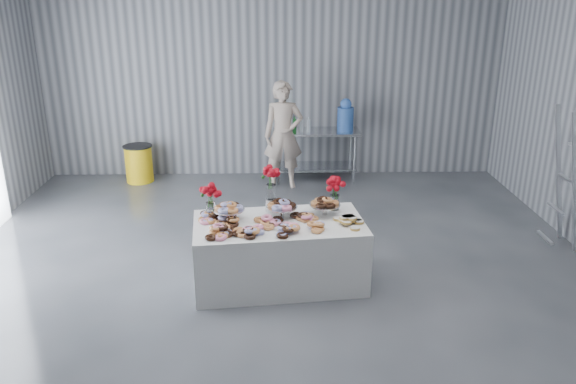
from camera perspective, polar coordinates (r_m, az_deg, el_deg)
name	(u,v)px	position (r m, az deg, el deg)	size (l,w,h in m)	color
ground	(273,300)	(6.26, -1.53, -10.92)	(9.00, 9.00, 0.00)	#35373C
room_walls	(242,53)	(5.48, -4.74, 13.91)	(8.04, 9.04, 4.02)	gray
display_table	(279,252)	(6.44, -0.90, -6.15)	(1.90, 1.00, 0.75)	silver
prep_table	(316,146)	(9.84, 2.85, 4.68)	(1.50, 0.60, 0.90)	silver
donut_mounds	(279,220)	(6.22, -0.92, -2.88)	(1.80, 0.80, 0.09)	#E69E54
cake_stand_left	(229,208)	(6.34, -6.04, -1.64)	(0.36, 0.36, 0.17)	silver
cake_stand_mid	(282,205)	(6.38, -0.65, -1.38)	(0.36, 0.36, 0.17)	silver
cake_stand_right	(325,203)	(6.45, 3.76, -1.16)	(0.36, 0.36, 0.17)	silver
danish_pile	(348,219)	(6.26, 6.09, -2.77)	(0.48, 0.48, 0.11)	silver
bouquet_left	(210,193)	(6.37, -7.92, -0.09)	(0.26, 0.26, 0.42)	white
bouquet_right	(335,186)	(6.57, 4.82, 0.65)	(0.26, 0.26, 0.42)	white
bouquet_center	(271,180)	(6.47, -1.75, 1.19)	(0.26, 0.26, 0.57)	silver
water_jug	(345,116)	(9.77, 5.86, 7.68)	(0.28, 0.28, 0.55)	#3A6CC8
drink_bottles	(298,124)	(9.63, 1.02, 6.90)	(0.54, 0.08, 0.27)	#268C33
person	(283,135)	(9.43, -0.47, 5.80)	(0.66, 0.43, 1.81)	#CC8C93
trash_barrel	(139,163)	(10.18, -14.91, 2.82)	(0.51, 0.51, 0.65)	yellow
stepladder	(566,179)	(7.98, 26.43, 1.22)	(0.24, 0.47, 1.86)	silver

